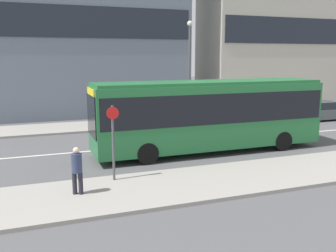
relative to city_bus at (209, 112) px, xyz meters
name	(u,v)px	position (x,y,z in m)	size (l,w,h in m)	color
ground_plane	(125,148)	(-3.70, 2.04, -1.97)	(120.00, 120.00, 0.00)	#4F4F51
sidewalk_near	(167,187)	(-3.70, -4.21, -1.91)	(44.00, 3.50, 0.13)	gray
sidewalk_far	(102,126)	(-3.70, 8.29, -1.91)	(44.00, 3.50, 0.13)	gray
lane_centerline	(125,148)	(-3.70, 2.04, -1.97)	(41.80, 0.16, 0.01)	silver
city_bus	(209,112)	(0.00, 0.00, 0.00)	(11.26, 2.47, 3.43)	#236B38
parked_car_0	(320,111)	(11.64, 5.42, -1.33)	(4.21, 1.75, 1.35)	#4C5156
pedestrian_near_stop	(77,168)	(-6.75, -4.00, -0.95)	(0.34, 0.34, 1.58)	#23232D
bus_stop_sign	(113,137)	(-5.33, -3.00, -0.24)	(0.44, 0.12, 2.75)	#4C4C51
street_lamp	(189,61)	(2.02, 7.10, 2.27)	(0.36, 0.36, 6.72)	#4C4C51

